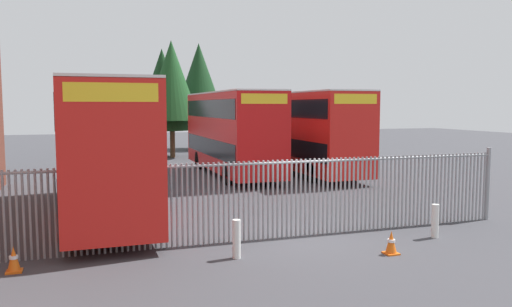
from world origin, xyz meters
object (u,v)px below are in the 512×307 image
bollard_near_left (237,239)px  traffic_cone_by_gate (14,259)px  traffic_cone_near_kerb (391,243)px  double_decker_bus_behind_fence_left (305,129)px  double_decker_bus_behind_fence_right (231,130)px  double_decker_bus_near_gate (105,144)px  bollard_center_front (435,221)px

bollard_near_left → traffic_cone_by_gate: 5.02m
traffic_cone_by_gate → traffic_cone_near_kerb: 8.86m
double_decker_bus_behind_fence_left → traffic_cone_near_kerb: 15.36m
traffic_cone_near_kerb → double_decker_bus_behind_fence_right: bearing=89.1°
double_decker_bus_near_gate → bollard_near_left: bearing=-65.4°
double_decker_bus_near_gate → bollard_near_left: double_decker_bus_near_gate is taller
double_decker_bus_behind_fence_right → double_decker_bus_behind_fence_left: bearing=-12.0°
double_decker_bus_near_gate → traffic_cone_by_gate: double_decker_bus_near_gate is taller
double_decker_bus_near_gate → double_decker_bus_behind_fence_left: bearing=35.3°
double_decker_bus_behind_fence_left → double_decker_bus_behind_fence_right: (-3.98, 0.85, 0.00)m
bollard_near_left → traffic_cone_by_gate: bearing=173.2°
double_decker_bus_behind_fence_left → traffic_cone_by_gate: 18.55m
double_decker_bus_behind_fence_right → traffic_cone_near_kerb: size_ratio=18.32×
double_decker_bus_behind_fence_left → bollard_center_front: (-2.15, -13.65, -1.95)m
bollard_center_front → traffic_cone_by_gate: 10.81m
bollard_near_left → double_decker_bus_near_gate: bearing=114.6°
traffic_cone_by_gate → bollard_center_front: bearing=-2.9°
bollard_near_left → traffic_cone_near_kerb: bollard_near_left is taller
bollard_center_front → double_decker_bus_near_gate: bearing=145.0°
bollard_center_front → traffic_cone_by_gate: bearing=177.1°
bollard_near_left → bollard_center_front: size_ratio=1.00×
traffic_cone_near_kerb → bollard_near_left: bearing=166.3°
double_decker_bus_near_gate → traffic_cone_by_gate: bearing=-111.9°
double_decker_bus_behind_fence_left → bollard_near_left: 15.97m
double_decker_bus_near_gate → double_decker_bus_behind_fence_right: 10.85m
double_decker_bus_near_gate → double_decker_bus_behind_fence_right: bearing=51.3°
double_decker_bus_behind_fence_left → bollard_center_front: 13.95m
bollard_near_left → traffic_cone_by_gate: (-4.98, 0.60, -0.19)m
double_decker_bus_behind_fence_right → bollard_center_front: 14.74m
double_decker_bus_behind_fence_left → bollard_near_left: bearing=-120.2°
double_decker_bus_near_gate → traffic_cone_near_kerb: 9.80m
double_decker_bus_behind_fence_left → bollard_near_left: size_ratio=11.38×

